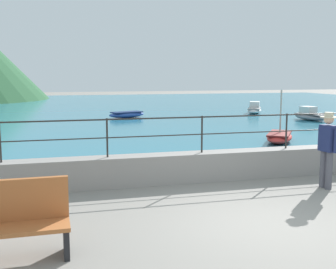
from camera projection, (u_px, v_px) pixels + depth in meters
ground_plane at (263, 224)px, 7.28m from camera, size 120.00×120.00×0.00m
promenade_wall at (202, 166)px, 10.29m from camera, size 20.00×0.56×0.70m
railing at (202, 127)px, 10.15m from camera, size 18.44×0.04×0.90m
lake_water at (102, 109)px, 31.99m from camera, size 64.00×44.32×0.06m
bench_main at (7, 221)px, 5.85m from camera, size 1.71×0.58×1.13m
person_walking at (327, 146)px, 9.49m from camera, size 0.38×0.56×1.75m
boat_0 at (127, 114)px, 24.95m from camera, size 2.47×1.61×0.36m
boat_1 at (254, 109)px, 27.87m from camera, size 1.93×2.44×0.76m
boat_3 at (311, 115)px, 23.56m from camera, size 1.38×2.44×0.76m
boat_4 at (280, 137)px, 15.84m from camera, size 2.07×2.40×1.97m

